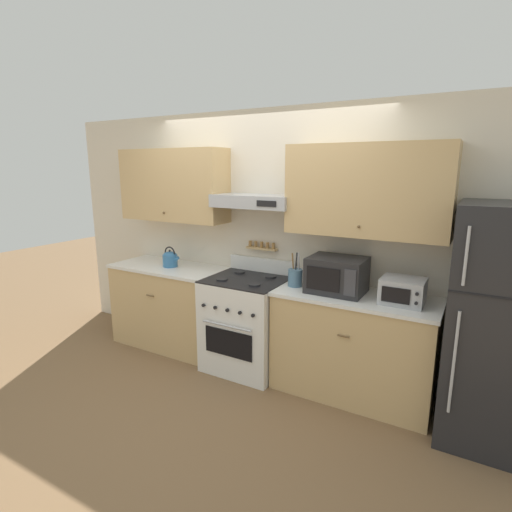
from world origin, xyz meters
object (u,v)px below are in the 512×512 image
(stove_range, at_px, (247,323))
(toaster_oven, at_px, (403,291))
(microwave, at_px, (337,275))
(refrigerator, at_px, (501,327))
(utensil_crock, at_px, (295,277))
(tea_kettle, at_px, (170,259))

(stove_range, bearing_deg, toaster_oven, 1.06)
(stove_range, bearing_deg, microwave, 2.98)
(refrigerator, height_order, toaster_oven, refrigerator)
(refrigerator, relative_size, microwave, 3.65)
(toaster_oven, bearing_deg, microwave, 177.98)
(utensil_crock, bearing_deg, tea_kettle, -180.00)
(stove_range, bearing_deg, tea_kettle, 178.37)
(utensil_crock, xyz_separation_m, toaster_oven, (0.94, -0.00, 0.02))
(stove_range, distance_m, tea_kettle, 1.13)
(stove_range, height_order, toaster_oven, toaster_oven)
(stove_range, height_order, utensil_crock, utensil_crock)
(stove_range, height_order, microwave, microwave)
(refrigerator, height_order, microwave, refrigerator)
(microwave, xyz_separation_m, toaster_oven, (0.55, -0.02, -0.05))
(toaster_oven, bearing_deg, tea_kettle, 179.96)
(utensil_crock, relative_size, toaster_oven, 0.94)
(stove_range, bearing_deg, refrigerator, -0.89)
(stove_range, height_order, tea_kettle, tea_kettle)
(refrigerator, distance_m, tea_kettle, 3.13)
(tea_kettle, height_order, utensil_crock, utensil_crock)
(stove_range, relative_size, microwave, 2.23)
(refrigerator, xyz_separation_m, tea_kettle, (-3.13, 0.06, 0.13))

